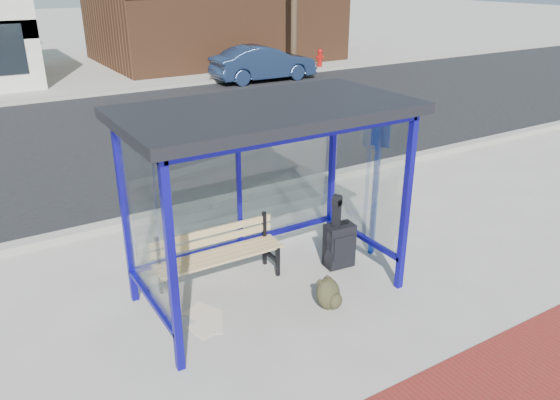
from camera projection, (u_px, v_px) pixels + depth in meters
ground at (269, 293)px, 6.94m from camera, size 120.00×120.00×0.00m
curb_near at (182, 210)px, 9.19m from camera, size 60.00×0.25×0.12m
street_asphalt at (102, 139)px, 13.22m from camera, size 60.00×10.00×0.00m
curb_far at (59, 98)px, 17.20m from camera, size 60.00×0.25×0.12m
far_sidewalk at (48, 89)px, 18.72m from camera, size 60.00×4.00×0.01m
bus_shelter at (265, 134)px, 6.19m from camera, size 3.30×1.80×2.42m
bench at (218, 252)px, 7.00m from camera, size 1.69×0.44×0.79m
guitar_bag at (335, 243)px, 7.40m from camera, size 0.38×0.24×1.02m
suitcase at (339, 245)px, 7.45m from camera, size 0.41×0.29×0.68m
backpack at (329, 295)px, 6.56m from camera, size 0.38×0.35×0.40m
sign_post at (377, 174)px, 7.45m from camera, size 0.14×0.26×2.17m
newspaper_a at (209, 324)px, 6.31m from camera, size 0.46×0.50×0.01m
newspaper_b at (204, 329)px, 6.23m from camera, size 0.34×0.39×0.01m
newspaper_c at (203, 312)px, 6.53m from camera, size 0.45×0.48×0.01m
parked_car at (263, 63)px, 20.00m from camera, size 3.89×1.46×1.27m
fire_hydrant at (320, 57)px, 22.95m from camera, size 0.34×0.22×0.75m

